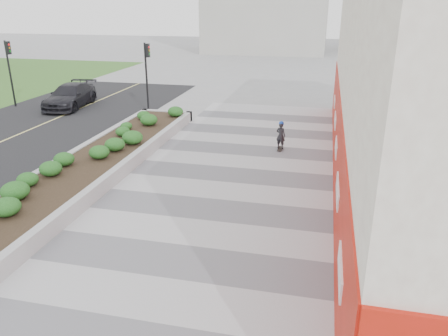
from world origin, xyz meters
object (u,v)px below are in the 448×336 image
(traffic_signal_far, at_px, (9,64))
(traffic_signal_near, at_px, (147,67))
(planter, at_px, (90,164))
(car_dark, at_px, (70,96))
(skateboarder, at_px, (281,135))

(traffic_signal_far, bearing_deg, traffic_signal_near, 3.11)
(planter, bearing_deg, traffic_signal_far, 137.54)
(traffic_signal_far, bearing_deg, car_dark, 9.50)
(planter, bearing_deg, car_dark, 124.40)
(traffic_signal_far, distance_m, car_dark, 4.23)
(skateboarder, bearing_deg, traffic_signal_far, 165.33)
(planter, distance_m, skateboarder, 8.54)
(skateboarder, xyz_separation_m, car_dark, (-14.33, 5.83, 0.03))
(planter, distance_m, traffic_signal_near, 10.90)
(traffic_signal_far, bearing_deg, skateboarder, -16.17)
(planter, height_order, traffic_signal_far, traffic_signal_far)
(traffic_signal_far, bearing_deg, planter, -42.46)
(traffic_signal_near, distance_m, car_dark, 5.90)
(traffic_signal_near, xyz_separation_m, traffic_signal_far, (-9.20, -0.50, 0.00))
(traffic_signal_near, bearing_deg, traffic_signal_far, -176.89)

